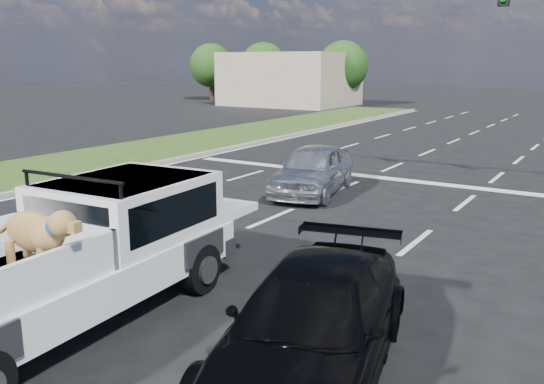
# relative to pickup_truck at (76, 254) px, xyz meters

# --- Properties ---
(ground) EXTENTS (160.00, 160.00, 0.00)m
(ground) POSITION_rel_pickup_truck_xyz_m (1.14, 2.09, -0.99)
(ground) COLOR black
(ground) RESTS_ON ground
(road_markings) EXTENTS (17.75, 60.00, 0.01)m
(road_markings) POSITION_rel_pickup_truck_xyz_m (1.14, 8.65, -0.98)
(road_markings) COLOR silver
(road_markings) RESTS_ON ground
(grass_median_left) EXTENTS (5.00, 60.00, 0.10)m
(grass_median_left) POSITION_rel_pickup_truck_xyz_m (-10.36, 8.09, -0.94)
(grass_median_left) COLOR #284114
(grass_median_left) RESTS_ON ground
(curb_left) EXTENTS (0.15, 60.00, 0.14)m
(curb_left) POSITION_rel_pickup_truck_xyz_m (-7.91, 8.09, -0.92)
(curb_left) COLOR #9E9991
(curb_left) RESTS_ON ground
(building_left) EXTENTS (10.00, 8.00, 4.40)m
(building_left) POSITION_rel_pickup_truck_xyz_m (-18.86, 38.09, 1.21)
(building_left) COLOR #B7A78C
(building_left) RESTS_ON ground
(tree_far_a) EXTENTS (4.20, 4.20, 5.40)m
(tree_far_a) POSITION_rel_pickup_truck_xyz_m (-28.86, 40.09, 2.30)
(tree_far_a) COLOR #332114
(tree_far_a) RESTS_ON ground
(tree_far_b) EXTENTS (4.20, 4.20, 5.40)m
(tree_far_b) POSITION_rel_pickup_truck_xyz_m (-22.86, 40.09, 2.30)
(tree_far_b) COLOR #332114
(tree_far_b) RESTS_ON ground
(tree_far_c) EXTENTS (4.20, 4.20, 5.40)m
(tree_far_c) POSITION_rel_pickup_truck_xyz_m (-14.86, 40.09, 2.30)
(tree_far_c) COLOR #332114
(tree_far_c) RESTS_ON ground
(pickup_truck) EXTENTS (2.42, 5.75, 2.11)m
(pickup_truck) POSITION_rel_pickup_truck_xyz_m (0.00, 0.00, 0.00)
(pickup_truck) COLOR black
(pickup_truck) RESTS_ON ground
(silver_sedan) EXTENTS (2.38, 4.27, 1.37)m
(silver_sedan) POSITION_rel_pickup_truck_xyz_m (-1.06, 8.99, -0.30)
(silver_sedan) COLOR silver
(silver_sedan) RESTS_ON ground
(black_coupe) EXTENTS (2.73, 4.70, 1.28)m
(black_coupe) POSITION_rel_pickup_truck_xyz_m (3.50, 0.46, -0.35)
(black_coupe) COLOR black
(black_coupe) RESTS_ON ground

